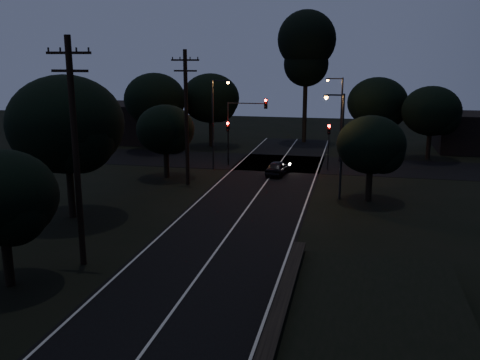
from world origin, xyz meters
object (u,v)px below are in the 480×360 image
at_px(streetlight_a, 215,118).
at_px(streetlight_b, 339,114).
at_px(car, 278,168).
at_px(tall_pine, 306,48).
at_px(streetlight_c, 340,139).
at_px(utility_pole_far, 186,116).
at_px(signal_left, 228,135).
at_px(utility_pole_mid, 75,150).
at_px(signal_right, 329,138).
at_px(signal_mast, 246,119).

xyz_separation_m(streetlight_a, streetlight_b, (10.61, 6.00, 0.00)).
relative_size(streetlight_a, car, 2.18).
height_order(tall_pine, streetlight_c, tall_pine).
relative_size(utility_pole_far, signal_left, 2.56).
bearing_deg(streetlight_a, utility_pole_far, -96.59).
height_order(utility_pole_mid, signal_right, utility_pole_mid).
distance_m(utility_pole_mid, tall_pine, 40.93).
height_order(utility_pole_far, streetlight_a, utility_pole_far).
xyz_separation_m(signal_mast, car, (3.43, -3.08, -3.71)).
distance_m(utility_pole_far, tall_pine, 24.63).
distance_m(utility_pole_mid, signal_mast, 25.22).
relative_size(tall_pine, streetlight_b, 1.88).
relative_size(signal_left, streetlight_b, 0.51).
xyz_separation_m(streetlight_c, car, (-5.31, 6.91, -3.72)).
distance_m(signal_right, signal_mast, 7.66).
relative_size(tall_pine, signal_left, 3.67).
relative_size(signal_left, signal_mast, 0.66).
xyz_separation_m(signal_right, car, (-4.08, -3.08, -2.21)).
distance_m(streetlight_b, streetlight_c, 14.01).
bearing_deg(car, streetlight_b, -116.58).
xyz_separation_m(signal_right, streetlight_a, (-9.91, -1.99, 1.80)).
bearing_deg(utility_pole_mid, streetlight_a, 88.27).
relative_size(tall_pine, signal_right, 3.67).
bearing_deg(signal_right, streetlight_b, 80.00).
relative_size(signal_left, streetlight_c, 0.55).
bearing_deg(streetlight_b, signal_mast, -154.01).
bearing_deg(tall_pine, streetlight_a, -110.36).
xyz_separation_m(signal_left, streetlight_b, (9.91, 4.01, 1.80)).
bearing_deg(car, streetlight_a, -3.17).
height_order(tall_pine, signal_left, tall_pine).
bearing_deg(car, signal_left, -23.59).
distance_m(streetlight_a, streetlight_c, 13.72).
bearing_deg(streetlight_c, tall_pine, 100.93).
distance_m(utility_pole_far, signal_mast, 8.64).
xyz_separation_m(utility_pole_far, tall_pine, (7.00, 23.00, 5.36)).
height_order(signal_mast, car, signal_mast).
xyz_separation_m(tall_pine, signal_right, (3.60, -15.01, -8.01)).
xyz_separation_m(utility_pole_far, streetlight_c, (11.83, -2.00, -1.13)).
height_order(signal_left, streetlight_a, streetlight_a).
bearing_deg(signal_mast, streetlight_a, -140.23).
distance_m(utility_pole_far, streetlight_b, 16.51).
height_order(utility_pole_mid, tall_pine, tall_pine).
bearing_deg(tall_pine, signal_mast, -104.62).
relative_size(utility_pole_mid, utility_pole_far, 1.05).
bearing_deg(utility_pole_mid, utility_pole_far, 90.00).
bearing_deg(signal_mast, signal_right, -0.03).
bearing_deg(streetlight_b, streetlight_c, -87.86).
bearing_deg(signal_left, utility_pole_mid, -93.21).
bearing_deg(signal_mast, streetlight_c, -48.81).
bearing_deg(streetlight_a, utility_pole_mid, -91.73).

